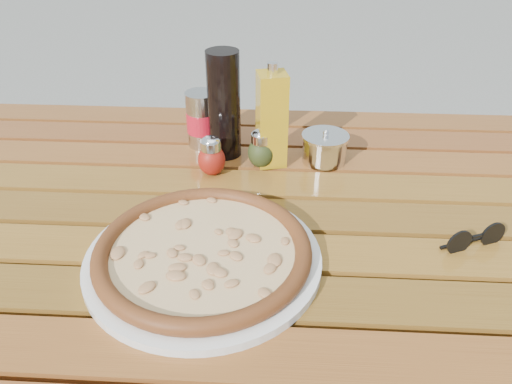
# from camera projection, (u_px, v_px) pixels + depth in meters

# --- Properties ---
(table) EXTENTS (1.40, 0.90, 0.75)m
(table) POSITION_uv_depth(u_px,v_px,m) (255.00, 246.00, 0.92)
(table) COLOR #39210D
(table) RESTS_ON ground
(plate) EXTENTS (0.47, 0.47, 0.01)m
(plate) POSITION_uv_depth(u_px,v_px,m) (204.00, 259.00, 0.76)
(plate) COLOR silver
(plate) RESTS_ON table
(pizza) EXTENTS (0.43, 0.43, 0.03)m
(pizza) POSITION_uv_depth(u_px,v_px,m) (203.00, 251.00, 0.75)
(pizza) COLOR #FCE8B4
(pizza) RESTS_ON plate
(pepper_shaker) EXTENTS (0.07, 0.07, 0.08)m
(pepper_shaker) POSITION_uv_depth(u_px,v_px,m) (211.00, 156.00, 0.97)
(pepper_shaker) COLOR #A31E12
(pepper_shaker) RESTS_ON table
(oregano_shaker) EXTENTS (0.07, 0.07, 0.08)m
(oregano_shaker) POSITION_uv_depth(u_px,v_px,m) (261.00, 149.00, 1.00)
(oregano_shaker) COLOR #344019
(oregano_shaker) RESTS_ON table
(dark_bottle) EXTENTS (0.07, 0.07, 0.22)m
(dark_bottle) POSITION_uv_depth(u_px,v_px,m) (224.00, 105.00, 1.00)
(dark_bottle) COLOR black
(dark_bottle) RESTS_ON table
(soda_can) EXTENTS (0.08, 0.08, 0.12)m
(soda_can) POSITION_uv_depth(u_px,v_px,m) (202.00, 120.00, 1.06)
(soda_can) COLOR #BBBBC0
(soda_can) RESTS_ON table
(olive_oil_cruet) EXTENTS (0.07, 0.07, 0.21)m
(olive_oil_cruet) POSITION_uv_depth(u_px,v_px,m) (272.00, 119.00, 0.97)
(olive_oil_cruet) COLOR #B18812
(olive_oil_cruet) RESTS_ON table
(parmesan_tin) EXTENTS (0.11, 0.11, 0.07)m
(parmesan_tin) POSITION_uv_depth(u_px,v_px,m) (325.00, 148.00, 1.02)
(parmesan_tin) COLOR silver
(parmesan_tin) RESTS_ON table
(sunglasses) EXTENTS (0.11, 0.06, 0.04)m
(sunglasses) POSITION_uv_depth(u_px,v_px,m) (475.00, 239.00, 0.79)
(sunglasses) COLOR black
(sunglasses) RESTS_ON table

